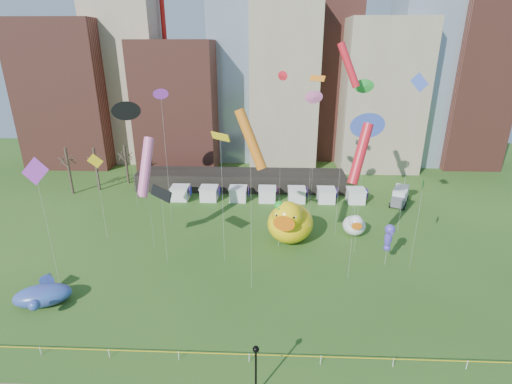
{
  "coord_description": "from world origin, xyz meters",
  "views": [
    {
      "loc": [
        1.63,
        -25.16,
        25.12
      ],
      "look_at": [
        0.21,
        8.92,
        12.0
      ],
      "focal_mm": 27.0,
      "sensor_mm": 36.0,
      "label": 1
    }
  ],
  "objects_px": {
    "big_duck": "(290,221)",
    "box_truck": "(400,196)",
    "small_duck": "(354,225)",
    "whale_inflatable": "(43,294)",
    "lamppost": "(256,365)",
    "seahorse_purple": "(389,236)",
    "seahorse_green": "(279,213)"
  },
  "relations": [
    {
      "from": "small_duck",
      "to": "seahorse_purple",
      "type": "xyz_separation_m",
      "value": [
        2.27,
        -7.9,
        2.45
      ]
    },
    {
      "from": "seahorse_purple",
      "to": "whale_inflatable",
      "type": "height_order",
      "value": "seahorse_purple"
    },
    {
      "from": "box_truck",
      "to": "lamppost",
      "type": "bearing_deg",
      "value": -95.83
    },
    {
      "from": "seahorse_purple",
      "to": "big_duck",
      "type": "bearing_deg",
      "value": 155.52
    },
    {
      "from": "box_truck",
      "to": "whale_inflatable",
      "type": "bearing_deg",
      "value": -123.01
    },
    {
      "from": "seahorse_purple",
      "to": "lamppost",
      "type": "distance_m",
      "value": 24.35
    },
    {
      "from": "big_duck",
      "to": "box_truck",
      "type": "xyz_separation_m",
      "value": [
        19.22,
        14.49,
        -1.69
      ]
    },
    {
      "from": "lamppost",
      "to": "seahorse_green",
      "type": "bearing_deg",
      "value": 84.97
    },
    {
      "from": "small_duck",
      "to": "lamppost",
      "type": "distance_m",
      "value": 29.95
    },
    {
      "from": "seahorse_purple",
      "to": "small_duck",
      "type": "bearing_deg",
      "value": 107.49
    },
    {
      "from": "whale_inflatable",
      "to": "box_truck",
      "type": "relative_size",
      "value": 1.14
    },
    {
      "from": "seahorse_purple",
      "to": "box_truck",
      "type": "relative_size",
      "value": 0.87
    },
    {
      "from": "seahorse_green",
      "to": "lamppost",
      "type": "distance_m",
      "value": 23.43
    },
    {
      "from": "whale_inflatable",
      "to": "lamppost",
      "type": "bearing_deg",
      "value": -42.73
    },
    {
      "from": "big_duck",
      "to": "whale_inflatable",
      "type": "xyz_separation_m",
      "value": [
        -25.85,
        -14.53,
        -1.85
      ]
    },
    {
      "from": "small_duck",
      "to": "whale_inflatable",
      "type": "bearing_deg",
      "value": -149.97
    },
    {
      "from": "whale_inflatable",
      "to": "box_truck",
      "type": "distance_m",
      "value": 53.6
    },
    {
      "from": "whale_inflatable",
      "to": "lamppost",
      "type": "xyz_separation_m",
      "value": [
        22.36,
        -10.24,
        1.78
      ]
    },
    {
      "from": "seahorse_green",
      "to": "seahorse_purple",
      "type": "relative_size",
      "value": 1.2
    },
    {
      "from": "big_duck",
      "to": "small_duck",
      "type": "bearing_deg",
      "value": 27.66
    },
    {
      "from": "big_duck",
      "to": "lamppost",
      "type": "relative_size",
      "value": 1.91
    },
    {
      "from": "big_duck",
      "to": "whale_inflatable",
      "type": "distance_m",
      "value": 29.71
    },
    {
      "from": "small_duck",
      "to": "whale_inflatable",
      "type": "height_order",
      "value": "small_duck"
    },
    {
      "from": "seahorse_green",
      "to": "lamppost",
      "type": "relative_size",
      "value": 1.37
    },
    {
      "from": "big_duck",
      "to": "lamppost",
      "type": "distance_m",
      "value": 25.02
    },
    {
      "from": "big_duck",
      "to": "small_duck",
      "type": "distance_m",
      "value": 9.58
    },
    {
      "from": "seahorse_green",
      "to": "seahorse_purple",
      "type": "bearing_deg",
      "value": -14.38
    },
    {
      "from": "big_duck",
      "to": "box_truck",
      "type": "height_order",
      "value": "big_duck"
    },
    {
      "from": "small_duck",
      "to": "lamppost",
      "type": "height_order",
      "value": "lamppost"
    },
    {
      "from": "lamppost",
      "to": "box_truck",
      "type": "bearing_deg",
      "value": 59.95
    },
    {
      "from": "seahorse_purple",
      "to": "box_truck",
      "type": "bearing_deg",
      "value": 70.32
    },
    {
      "from": "big_duck",
      "to": "seahorse_purple",
      "type": "distance_m",
      "value": 12.78
    }
  ]
}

